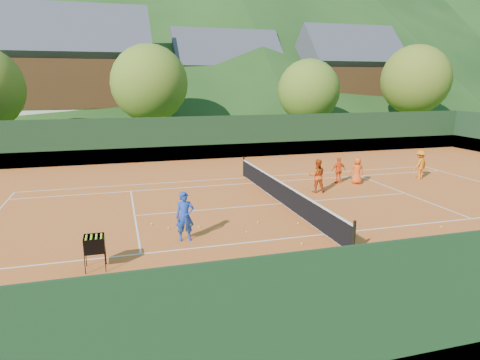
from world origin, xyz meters
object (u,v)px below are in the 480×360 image
object	(u,v)px
coach	(185,217)
ball_hopper	(94,245)
student_c	(357,171)
student_a	(317,176)
chalet_right	(346,82)
tennis_net	(283,193)
student_d	(420,165)
chalet_mid	(225,85)
student_b	(339,170)
chalet_left	(81,78)

from	to	relation	value
coach	ball_hopper	world-z (taller)	coach
student_c	ball_hopper	size ratio (longest dim) A/B	1.42
student_a	chalet_right	size ratio (longest dim) A/B	0.14
student_a	tennis_net	xyz separation A→B (m)	(-2.36, -1.41, -0.32)
coach	tennis_net	size ratio (longest dim) A/B	0.14
student_d	ball_hopper	bearing A→B (deg)	2.30
tennis_net	student_d	bearing A→B (deg)	15.19
chalet_right	chalet_mid	bearing A→B (deg)	164.05
student_b	student_c	size ratio (longest dim) A/B	0.97
student_c	ball_hopper	bearing A→B (deg)	47.15
student_a	student_c	bearing A→B (deg)	-143.11
tennis_net	chalet_left	size ratio (longest dim) A/B	0.87
chalet_mid	chalet_right	world-z (taller)	chalet_right
student_c	chalet_left	world-z (taller)	chalet_left
coach	chalet_left	xyz separation A→B (m)	(-5.14, 33.32, 4.78)
student_a	chalet_mid	xyz separation A→B (m)	(3.64, 32.59, 4.15)
student_a	ball_hopper	world-z (taller)	student_a
coach	student_a	bearing A→B (deg)	37.00
student_c	tennis_net	xyz separation A→B (m)	(-5.19, -2.44, -0.21)
coach	student_b	xyz separation A→B (m)	(9.21, 6.21, -0.16)
student_c	chalet_right	bearing A→B (deg)	-100.68
coach	chalet_right	bearing A→B (deg)	57.03
student_c	chalet_mid	world-z (taller)	chalet_mid
tennis_net	student_a	bearing A→B (deg)	30.87
student_c	chalet_mid	distance (m)	31.86
student_a	student_d	size ratio (longest dim) A/B	1.00
student_d	chalet_left	xyz separation A→B (m)	(-19.13, 27.52, 4.81)
student_d	chalet_right	world-z (taller)	chalet_right
student_b	tennis_net	distance (m)	5.23
student_b	chalet_mid	size ratio (longest dim) A/B	0.11
student_b	student_d	distance (m)	4.80
coach	student_a	distance (m)	8.64
chalet_mid	chalet_right	distance (m)	14.56
student_b	ball_hopper	xyz separation A→B (m)	(-12.06, -7.78, 0.06)
student_a	chalet_left	world-z (taller)	chalet_left
chalet_mid	tennis_net	bearing A→B (deg)	-100.01
coach	chalet_mid	size ratio (longest dim) A/B	0.13
chalet_left	chalet_mid	size ratio (longest dim) A/B	1.09
ball_hopper	chalet_right	xyz separation A→B (m)	(27.71, 34.89, 4.49)
tennis_net	chalet_right	size ratio (longest dim) A/B	1.01
coach	student_c	xyz separation A→B (m)	(10.05, 5.76, -0.14)
student_d	student_b	bearing A→B (deg)	-26.25
coach	tennis_net	world-z (taller)	coach
coach	student_d	xyz separation A→B (m)	(13.99, 5.80, -0.03)
student_c	student_a	bearing A→B (deg)	37.49
student_a	tennis_net	size ratio (longest dim) A/B	0.14
coach	student_c	bearing A→B (deg)	33.57
tennis_net	chalet_left	world-z (taller)	chalet_left
chalet_left	student_d	bearing A→B (deg)	-55.20
student_a	chalet_right	xyz separation A→B (m)	(17.64, 28.59, 4.42)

